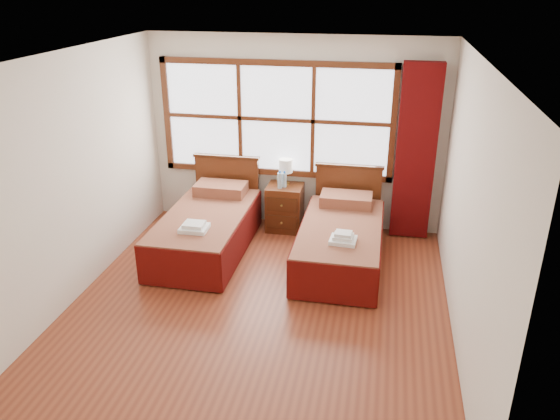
# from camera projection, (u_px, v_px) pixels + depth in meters

# --- Properties ---
(floor) EXTENTS (4.50, 4.50, 0.00)m
(floor) POSITION_uv_depth(u_px,v_px,m) (258.00, 307.00, 5.84)
(floor) COLOR brown
(floor) RESTS_ON ground
(ceiling) EXTENTS (4.50, 4.50, 0.00)m
(ceiling) POSITION_uv_depth(u_px,v_px,m) (254.00, 57.00, 4.82)
(ceiling) COLOR white
(ceiling) RESTS_ON wall_back
(wall_back) EXTENTS (4.00, 0.00, 4.00)m
(wall_back) POSITION_uv_depth(u_px,v_px,m) (295.00, 134.00, 7.36)
(wall_back) COLOR silver
(wall_back) RESTS_ON floor
(wall_left) EXTENTS (0.00, 4.50, 4.50)m
(wall_left) POSITION_uv_depth(u_px,v_px,m) (70.00, 180.00, 5.69)
(wall_left) COLOR silver
(wall_left) RESTS_ON floor
(wall_right) EXTENTS (0.00, 4.50, 4.50)m
(wall_right) POSITION_uv_depth(u_px,v_px,m) (469.00, 210.00, 4.97)
(wall_right) COLOR silver
(wall_right) RESTS_ON floor
(window) EXTENTS (3.16, 0.06, 1.56)m
(window) POSITION_uv_depth(u_px,v_px,m) (276.00, 119.00, 7.29)
(window) COLOR white
(window) RESTS_ON wall_back
(curtain) EXTENTS (0.50, 0.16, 2.30)m
(curtain) POSITION_uv_depth(u_px,v_px,m) (416.00, 153.00, 7.00)
(curtain) COLOR #590809
(curtain) RESTS_ON wall_back
(bed_left) EXTENTS (1.01, 2.03, 0.97)m
(bed_left) POSITION_uv_depth(u_px,v_px,m) (207.00, 228.00, 6.97)
(bed_left) COLOR #411F0D
(bed_left) RESTS_ON floor
(bed_right) EXTENTS (0.98, 2.00, 0.95)m
(bed_right) POSITION_uv_depth(u_px,v_px,m) (341.00, 240.00, 6.67)
(bed_right) COLOR #411F0D
(bed_right) RESTS_ON floor
(nightstand) EXTENTS (0.48, 0.47, 0.64)m
(nightstand) POSITION_uv_depth(u_px,v_px,m) (285.00, 208.00, 7.53)
(nightstand) COLOR #552712
(nightstand) RESTS_ON floor
(towels_left) EXTENTS (0.32, 0.28, 0.09)m
(towels_left) POSITION_uv_depth(u_px,v_px,m) (194.00, 227.00, 6.38)
(towels_left) COLOR white
(towels_left) RESTS_ON bed_left
(towels_right) EXTENTS (0.31, 0.27, 0.12)m
(towels_right) POSITION_uv_depth(u_px,v_px,m) (343.00, 238.00, 6.12)
(towels_right) COLOR white
(towels_right) RESTS_ON bed_right
(lamp) EXTENTS (0.18, 0.18, 0.36)m
(lamp) POSITION_uv_depth(u_px,v_px,m) (286.00, 167.00, 7.38)
(lamp) COLOR gold
(lamp) RESTS_ON nightstand
(bottle_near) EXTENTS (0.06, 0.06, 0.24)m
(bottle_near) POSITION_uv_depth(u_px,v_px,m) (280.00, 180.00, 7.29)
(bottle_near) COLOR #A4C4D3
(bottle_near) RESTS_ON nightstand
(bottle_far) EXTENTS (0.06, 0.06, 0.22)m
(bottle_far) POSITION_uv_depth(u_px,v_px,m) (284.00, 180.00, 7.34)
(bottle_far) COLOR #A4C4D3
(bottle_far) RESTS_ON nightstand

